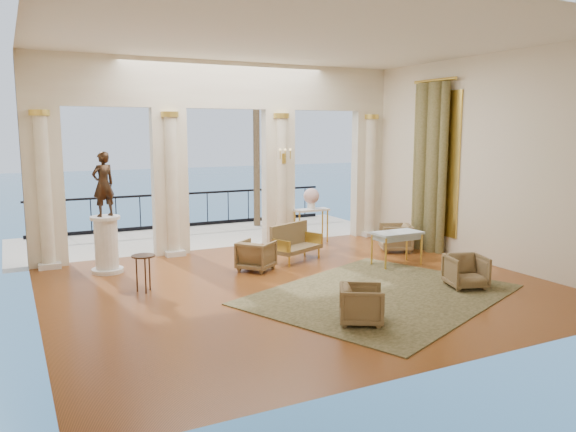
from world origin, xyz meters
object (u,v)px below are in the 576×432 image
settee (294,242)px  side_table (143,260)px  armchair_b (466,270)px  pedestal (106,246)px  armchair_a (362,303)px  console_table (311,215)px  armchair_c (396,236)px  game_table (397,235)px  statue (103,184)px  armchair_d (256,254)px

settee → side_table: size_ratio=1.99×
armchair_b → side_table: size_ratio=1.00×
pedestal → settee: bearing=-11.0°
armchair_a → armchair_b: (2.83, 0.76, 0.01)m
console_table → side_table: 5.53m
armchair_a → armchair_b: armchair_b is taller
armchair_c → console_table: (-1.30, 1.85, 0.37)m
settee → game_table: (1.78, -1.39, 0.25)m
game_table → statue: statue is taller
armchair_d → pedestal: size_ratio=0.59×
game_table → statue: size_ratio=0.83×
armchair_a → settee: settee is taller
pedestal → armchair_c: bearing=-8.8°
armchair_b → pedestal: size_ratio=0.58×
armchair_a → pedestal: pedestal is taller
armchair_c → pedestal: (-6.56, 1.02, 0.20)m
console_table → pedestal: bearing=-170.7°
armchair_a → console_table: 6.23m
armchair_c → settee: 2.64m
pedestal → console_table: bearing=9.0°
armchair_c → pedestal: size_ratio=0.62×
armchair_c → pedestal: bearing=-71.9°
pedestal → armchair_a: bearing=-59.3°
armchair_a → armchair_c: bearing=-12.3°
armchair_d → settee: 1.20m
console_table → settee: bearing=-129.3°
settee → statue: 4.25m
armchair_c → statue: 6.79m
console_table → armchair_c: bearing=-54.6°
game_table → side_table: (-5.34, 0.40, -0.07)m
armchair_c → settee: bearing=-68.5°
pedestal → side_table: size_ratio=1.72×
settee → armchair_c: bearing=-29.4°
settee → armchair_d: bearing=177.1°
armchair_b → game_table: game_table is taller
armchair_b → game_table: bearing=108.8°
statue → console_table: (5.26, 0.83, -1.09)m
side_table → armchair_c: bearing=6.8°
settee → console_table: size_ratio=1.46×
armchair_d → statue: (-2.81, 1.20, 1.48)m
game_table → settee: bearing=140.5°
armchair_a → armchair_b: size_ratio=0.96×
armchair_c → console_table: size_ratio=0.79×
armchair_a → armchair_d: bearing=32.3°
armchair_b → side_table: armchair_b is taller
armchair_d → settee: settee is taller
armchair_a → settee: size_ratio=0.48×
game_table → console_table: bearing=97.1°
armchair_b → armchair_d: bearing=152.3°
armchair_c → statue: (-6.56, 1.02, 1.46)m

